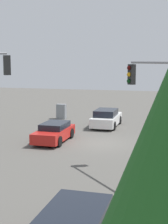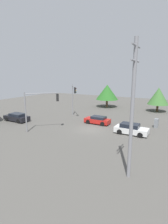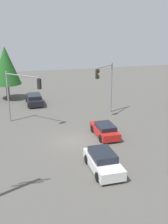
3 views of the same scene
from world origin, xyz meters
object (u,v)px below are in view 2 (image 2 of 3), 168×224
at_px(traffic_signal_cross, 40,104).
at_px(electrical_cabinet, 156,123).
at_px(sedan_white, 131,129).
at_px(sedan_dark, 17,117).
at_px(traffic_signal_main, 73,95).
at_px(sedan_red, 98,120).

height_order(traffic_signal_cross, electrical_cabinet, traffic_signal_cross).
xyz_separation_m(sedan_white, sedan_dark, (3.03, -19.16, -0.01)).
distance_m(traffic_signal_cross, electrical_cabinet, 17.72).
relative_size(sedan_dark, electrical_cabinet, 3.33).
xyz_separation_m(sedan_dark, traffic_signal_main, (-7.70, 6.85, 3.49)).
height_order(sedan_dark, electrical_cabinet, sedan_dark).
distance_m(sedan_red, traffic_signal_cross, 9.85).
bearing_deg(sedan_dark, traffic_signal_cross, -105.33).
relative_size(sedan_white, sedan_red, 1.06).
xyz_separation_m(sedan_dark, traffic_signal_cross, (2.05, 7.48, 3.26)).
bearing_deg(traffic_signal_main, sedan_red, 28.56).
relative_size(sedan_white, traffic_signal_cross, 0.78).
bearing_deg(sedan_white, sedan_red, -111.06).
distance_m(sedan_white, electrical_cabinet, 5.53).
bearing_deg(sedan_red, electrical_cabinet, -73.94).
bearing_deg(electrical_cabinet, sedan_white, -28.02).
xyz_separation_m(sedan_red, traffic_signal_main, (-2.31, -6.16, 3.55)).
bearing_deg(electrical_cabinet, sedan_dark, -70.02).
height_order(sedan_dark, sedan_red, sedan_dark).
bearing_deg(sedan_dark, electrical_cabinet, -70.02).
xyz_separation_m(traffic_signal_main, electrical_cabinet, (-0.21, 14.91, -3.49)).
relative_size(sedan_white, traffic_signal_main, 0.72).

